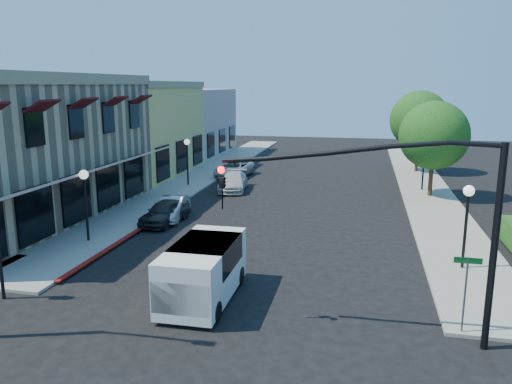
% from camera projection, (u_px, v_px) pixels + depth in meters
% --- Properties ---
extents(ground, '(120.00, 120.00, 0.00)m').
position_uv_depth(ground, '(204.00, 344.00, 14.71)').
color(ground, black).
rests_on(ground, ground).
extents(sidewalk_left, '(3.50, 50.00, 0.12)m').
position_uv_depth(sidewalk_left, '(206.00, 174.00, 42.31)').
color(sidewalk_left, gray).
rests_on(sidewalk_left, ground).
extents(sidewalk_right, '(3.50, 50.00, 0.12)m').
position_uv_depth(sidewalk_right, '(421.00, 182.00, 38.64)').
color(sidewalk_right, gray).
rests_on(sidewalk_right, ground).
extents(curb_red_strip, '(0.25, 10.00, 0.06)m').
position_uv_depth(curb_red_strip, '(119.00, 245.00, 23.79)').
color(curb_red_strip, maroon).
rests_on(curb_red_strip, ground).
extents(yellow_stucco_building, '(10.00, 12.00, 7.60)m').
position_uv_depth(yellow_stucco_building, '(125.00, 129.00, 41.98)').
color(yellow_stucco_building, tan).
rests_on(yellow_stucco_building, ground).
extents(pink_stucco_building, '(10.00, 12.00, 7.00)m').
position_uv_depth(pink_stucco_building, '(177.00, 123.00, 53.50)').
color(pink_stucco_building, '#C59F95').
rests_on(pink_stucco_building, ground).
extents(street_tree_a, '(4.56, 4.56, 6.48)m').
position_uv_depth(street_tree_a, '(434.00, 135.00, 32.98)').
color(street_tree_a, '#392817').
rests_on(street_tree_a, ground).
extents(street_tree_b, '(4.94, 4.94, 7.02)m').
position_uv_depth(street_tree_b, '(419.00, 120.00, 42.46)').
color(street_tree_b, '#392817').
rests_on(street_tree_b, ground).
extents(signal_mast_arm, '(8.01, 0.39, 6.00)m').
position_uv_depth(signal_mast_arm, '(416.00, 208.00, 14.05)').
color(signal_mast_arm, black).
rests_on(signal_mast_arm, ground).
extents(street_name_sign, '(0.80, 0.06, 2.50)m').
position_uv_depth(street_name_sign, '(466.00, 283.00, 14.88)').
color(street_name_sign, '#595B5E').
rests_on(street_name_sign, ground).
extents(lamppost_left_near, '(0.44, 0.44, 3.57)m').
position_uv_depth(lamppost_left_near, '(85.00, 187.00, 23.55)').
color(lamppost_left_near, black).
rests_on(lamppost_left_near, ground).
extents(lamppost_left_far, '(0.44, 0.44, 3.57)m').
position_uv_depth(lamppost_left_far, '(187.00, 150.00, 36.92)').
color(lamppost_left_far, black).
rests_on(lamppost_left_far, ground).
extents(lamppost_right_near, '(0.44, 0.44, 3.57)m').
position_uv_depth(lamppost_right_near, '(468.00, 206.00, 19.99)').
color(lamppost_right_near, black).
rests_on(lamppost_right_near, ground).
extents(lamppost_right_far, '(0.44, 0.44, 3.57)m').
position_uv_depth(lamppost_right_far, '(424.00, 153.00, 35.26)').
color(lamppost_right_far, black).
rests_on(lamppost_right_far, ground).
extents(white_van, '(2.08, 4.65, 2.06)m').
position_uv_depth(white_van, '(203.00, 268.00, 17.47)').
color(white_van, silver).
rests_on(white_van, ground).
extents(parked_car_a, '(1.95, 3.99, 1.31)m').
position_uv_depth(parked_car_a, '(165.00, 212.00, 27.33)').
color(parked_car_a, '#232326').
rests_on(parked_car_a, ground).
extents(parked_car_b, '(1.76, 3.93, 1.25)m').
position_uv_depth(parked_car_b, '(172.00, 208.00, 28.29)').
color(parked_car_b, '#B8BCBD').
rests_on(parked_car_b, ground).
extents(parked_car_c, '(2.33, 4.59, 1.28)m').
position_uv_depth(parked_car_c, '(233.00, 182.00, 35.95)').
color(parked_car_c, beige).
rests_on(parked_car_c, ground).
extents(parked_car_d, '(2.77, 5.06, 1.35)m').
position_uv_depth(parked_car_d, '(234.00, 169.00, 41.26)').
color(parked_car_d, '#B3B5B8').
rests_on(parked_car_d, ground).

